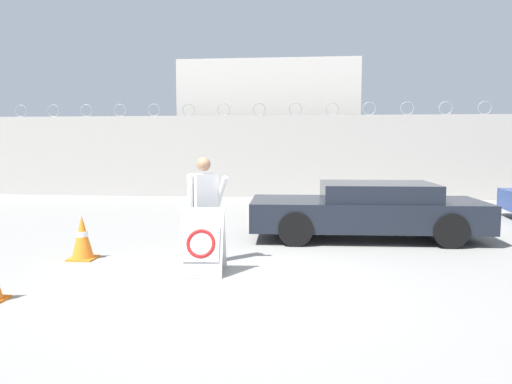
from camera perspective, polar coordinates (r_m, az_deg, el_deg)
The scene contains 7 objects.
ground_plane at distance 7.36m, azimuth -3.40°, elevation -10.24°, with size 90.00×90.00×0.00m, color gray.
perimeter_wall at distance 18.17m, azimuth 2.42°, elevation 4.08°, with size 36.00×0.30×3.42m.
building_block at distance 22.91m, azimuth 1.98°, elevation 7.26°, with size 7.18×6.71×5.25m.
barricade_sign at distance 7.76m, azimuth -6.12°, elevation -5.60°, with size 0.70×0.80×1.02m.
security_guard at distance 8.32m, azimuth -5.95°, elevation -1.41°, with size 0.65×0.52×1.78m.
traffic_cone_near at distance 9.16m, azimuth -19.23°, elevation -4.94°, with size 0.44×0.44×0.76m.
parked_car_rear_sedan at distance 10.70m, azimuth 12.66°, elevation -1.98°, with size 4.83×2.10×1.18m.
Camera 1 is at (1.18, -6.97, 2.03)m, focal length 35.00 mm.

